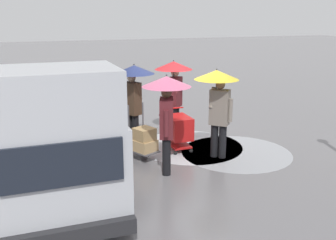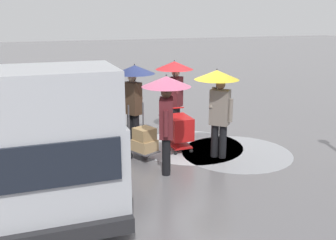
{
  "view_description": "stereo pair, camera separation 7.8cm",
  "coord_description": "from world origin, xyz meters",
  "px_view_note": "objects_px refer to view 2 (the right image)",
  "views": [
    {
      "loc": [
        3.73,
        8.97,
        3.34
      ],
      "look_at": [
        0.72,
        1.1,
        1.05
      ],
      "focal_mm": 41.56,
      "sensor_mm": 36.0,
      "label": 1
    },
    {
      "loc": [
        3.66,
        9.0,
        3.34
      ],
      "look_at": [
        0.72,
        1.1,
        1.05
      ],
      "focal_mm": 41.56,
      "sensor_mm": 36.0,
      "label": 2
    }
  ],
  "objects_px": {
    "pedestrian_white_side": "(166,101)",
    "cargo_van_parked_right": "(51,131)",
    "pedestrian_pink_side": "(175,81)",
    "pedestrian_black_side": "(218,93)",
    "shopping_cart_vendor": "(179,129)",
    "hand_dolly_boxes": "(144,141)",
    "pedestrian_far_side": "(134,85)"
  },
  "relations": [
    {
      "from": "pedestrian_white_side",
      "to": "cargo_van_parked_right",
      "type": "bearing_deg",
      "value": -0.19
    },
    {
      "from": "pedestrian_pink_side",
      "to": "pedestrian_black_side",
      "type": "bearing_deg",
      "value": 98.43
    },
    {
      "from": "pedestrian_pink_side",
      "to": "shopping_cart_vendor",
      "type": "bearing_deg",
      "value": 73.78
    },
    {
      "from": "pedestrian_black_side",
      "to": "pedestrian_white_side",
      "type": "xyz_separation_m",
      "value": [
        1.46,
        0.47,
        0.01
      ]
    },
    {
      "from": "shopping_cart_vendor",
      "to": "pedestrian_pink_side",
      "type": "bearing_deg",
      "value": -106.22
    },
    {
      "from": "pedestrian_pink_side",
      "to": "pedestrian_white_side",
      "type": "distance_m",
      "value": 2.75
    },
    {
      "from": "shopping_cart_vendor",
      "to": "pedestrian_black_side",
      "type": "height_order",
      "value": "pedestrian_black_side"
    },
    {
      "from": "pedestrian_black_side",
      "to": "pedestrian_white_side",
      "type": "bearing_deg",
      "value": 17.67
    },
    {
      "from": "shopping_cart_vendor",
      "to": "pedestrian_white_side",
      "type": "height_order",
      "value": "pedestrian_white_side"
    },
    {
      "from": "shopping_cart_vendor",
      "to": "hand_dolly_boxes",
      "type": "distance_m",
      "value": 1.08
    },
    {
      "from": "shopping_cart_vendor",
      "to": "pedestrian_black_side",
      "type": "xyz_separation_m",
      "value": [
        -0.67,
        0.77,
        1.0
      ]
    },
    {
      "from": "pedestrian_pink_side",
      "to": "pedestrian_black_side",
      "type": "distance_m",
      "value": 2.05
    },
    {
      "from": "shopping_cart_vendor",
      "to": "pedestrian_pink_side",
      "type": "height_order",
      "value": "pedestrian_pink_side"
    },
    {
      "from": "hand_dolly_boxes",
      "to": "pedestrian_far_side",
      "type": "distance_m",
      "value": 1.62
    },
    {
      "from": "shopping_cart_vendor",
      "to": "pedestrian_black_side",
      "type": "distance_m",
      "value": 1.43
    },
    {
      "from": "cargo_van_parked_right",
      "to": "hand_dolly_boxes",
      "type": "bearing_deg",
      "value": -157.04
    },
    {
      "from": "pedestrian_pink_side",
      "to": "pedestrian_black_side",
      "type": "relative_size",
      "value": 1.0
    },
    {
      "from": "cargo_van_parked_right",
      "to": "shopping_cart_vendor",
      "type": "xyz_separation_m",
      "value": [
        -3.14,
        -1.23,
        -0.61
      ]
    },
    {
      "from": "cargo_van_parked_right",
      "to": "pedestrian_pink_side",
      "type": "xyz_separation_m",
      "value": [
        -3.51,
        -2.48,
        0.39
      ]
    },
    {
      "from": "pedestrian_far_side",
      "to": "pedestrian_black_side",
      "type": "bearing_deg",
      "value": 134.56
    },
    {
      "from": "shopping_cart_vendor",
      "to": "pedestrian_far_side",
      "type": "bearing_deg",
      "value": -42.39
    },
    {
      "from": "pedestrian_white_side",
      "to": "pedestrian_far_side",
      "type": "xyz_separation_m",
      "value": [
        0.13,
        -2.08,
        0.0
      ]
    },
    {
      "from": "hand_dolly_boxes",
      "to": "pedestrian_black_side",
      "type": "height_order",
      "value": "pedestrian_black_side"
    },
    {
      "from": "pedestrian_white_side",
      "to": "pedestrian_far_side",
      "type": "bearing_deg",
      "value": -86.54
    },
    {
      "from": "pedestrian_black_side",
      "to": "shopping_cart_vendor",
      "type": "bearing_deg",
      "value": -49.18
    },
    {
      "from": "pedestrian_pink_side",
      "to": "pedestrian_black_side",
      "type": "height_order",
      "value": "same"
    },
    {
      "from": "cargo_van_parked_right",
      "to": "hand_dolly_boxes",
      "type": "distance_m",
      "value": 2.41
    },
    {
      "from": "shopping_cart_vendor",
      "to": "pedestrian_pink_side",
      "type": "distance_m",
      "value": 1.65
    },
    {
      "from": "shopping_cart_vendor",
      "to": "pedestrian_pink_side",
      "type": "xyz_separation_m",
      "value": [
        -0.37,
        -1.26,
        1.0
      ]
    },
    {
      "from": "cargo_van_parked_right",
      "to": "pedestrian_far_side",
      "type": "relative_size",
      "value": 2.5
    },
    {
      "from": "hand_dolly_boxes",
      "to": "pedestrian_pink_side",
      "type": "relative_size",
      "value": 0.61
    },
    {
      "from": "hand_dolly_boxes",
      "to": "pedestrian_white_side",
      "type": "bearing_deg",
      "value": 104.03
    }
  ]
}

